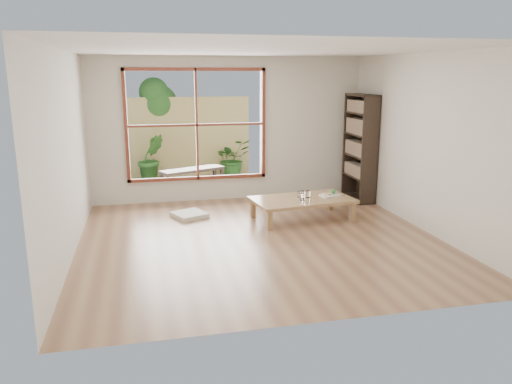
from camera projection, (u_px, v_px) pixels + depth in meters
ground at (260, 239)px, 7.10m from camera, size 5.00×5.00×0.00m
low_table at (302, 201)px, 8.01m from camera, size 1.68×1.08×0.35m
floor_cushion at (189, 215)px, 8.19m from camera, size 0.64×0.64×0.07m
bookshelf at (360, 148)px, 9.14m from camera, size 0.31×0.87×1.94m
glass_tall at (302, 196)px, 7.85m from camera, size 0.08×0.08×0.16m
glass_mid at (308, 194)px, 8.05m from camera, size 0.08×0.08×0.11m
glass_short at (299, 195)px, 8.05m from camera, size 0.07×0.07×0.09m
glass_small at (301, 196)px, 7.96m from camera, size 0.07×0.07×0.09m
food_tray at (331, 194)px, 8.17m from camera, size 0.35×0.28×0.10m
deck at (193, 187)px, 10.34m from camera, size 2.80×2.00×0.05m
garden_bench at (193, 171)px, 10.02m from camera, size 1.35×0.88×0.41m
bamboo_fence at (187, 138)px, 11.08m from camera, size 2.80×0.06×1.80m
shrub_right at (232, 158)px, 11.14m from camera, size 0.95×0.89×0.85m
shrub_left at (151, 158)px, 10.58m from camera, size 0.68×0.61×1.04m
garden_tree at (154, 105)px, 11.06m from camera, size 1.04×0.85×2.22m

